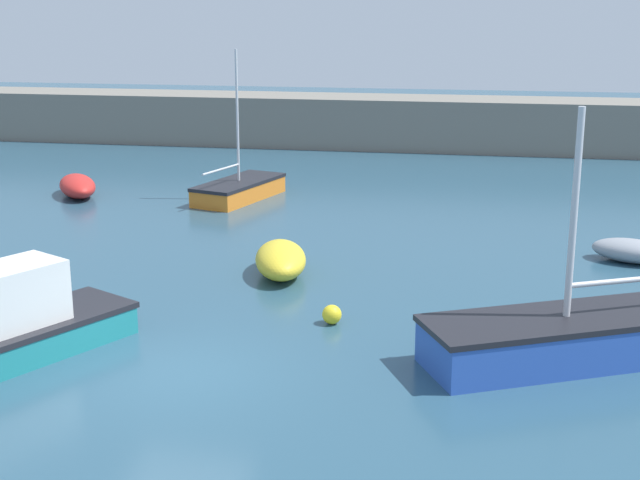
# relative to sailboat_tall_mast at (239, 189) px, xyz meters

# --- Properties ---
(ground_plane) EXTENTS (120.00, 120.00, 0.20)m
(ground_plane) POSITION_rel_sailboat_tall_mast_xyz_m (3.10, -15.55, -0.48)
(ground_plane) COLOR #284C60
(harbor_breakwater) EXTENTS (45.51, 3.62, 2.47)m
(harbor_breakwater) POSITION_rel_sailboat_tall_mast_xyz_m (3.10, 13.30, 0.85)
(harbor_breakwater) COLOR slate
(harbor_breakwater) RESTS_ON ground_plane
(sailboat_tall_mast) EXTENTS (2.75, 4.42, 5.40)m
(sailboat_tall_mast) POSITION_rel_sailboat_tall_mast_xyz_m (0.00, 0.00, 0.00)
(sailboat_tall_mast) COLOR orange
(sailboat_tall_mast) RESTS_ON ground_plane
(rowboat_blue_near) EXTENTS (2.62, 3.12, 0.79)m
(rowboat_blue_near) POSITION_rel_sailboat_tall_mast_xyz_m (-6.05, -0.58, 0.02)
(rowboat_blue_near) COLOR red
(rowboat_blue_near) RESTS_ON ground_plane
(dinghy_near_pier) EXTENTS (2.41, 1.83, 0.64)m
(dinghy_near_pier) POSITION_rel_sailboat_tall_mast_xyz_m (12.88, -5.90, -0.06)
(dinghy_near_pier) COLOR gray
(dinghy_near_pier) RESTS_ON ground_plane
(open_tender_yellow) EXTENTS (1.95, 2.96, 0.86)m
(open_tender_yellow) POSITION_rel_sailboat_tall_mast_xyz_m (3.60, -8.89, 0.05)
(open_tender_yellow) COLOR yellow
(open_tender_yellow) RESTS_ON ground_plane
(sailboat_short_mast) EXTENTS (6.00, 4.20, 5.10)m
(sailboat_short_mast) POSITION_rel_sailboat_tall_mast_xyz_m (10.49, -13.57, 0.13)
(sailboat_short_mast) COLOR #2D56B7
(sailboat_short_mast) RESTS_ON ground_plane
(mooring_buoy_yellow) EXTENTS (0.44, 0.44, 0.44)m
(mooring_buoy_yellow) POSITION_rel_sailboat_tall_mast_xyz_m (5.54, -12.28, -0.16)
(mooring_buoy_yellow) COLOR yellow
(mooring_buoy_yellow) RESTS_ON ground_plane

